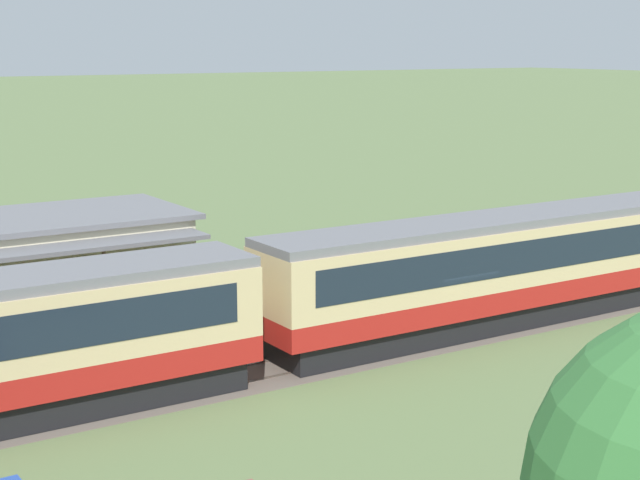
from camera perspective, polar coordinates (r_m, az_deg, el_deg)
ground_plane at (r=35.46m, az=7.47°, el=-5.62°), size 600.00×600.00×0.00m
passenger_train at (r=37.67m, az=11.69°, el=-1.18°), size 67.04×3.07×4.10m
railway_track at (r=39.76m, az=13.87°, el=-3.99°), size 104.14×3.60×0.04m
station_building at (r=38.54m, az=-14.55°, el=-1.39°), size 8.95×7.45×4.02m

